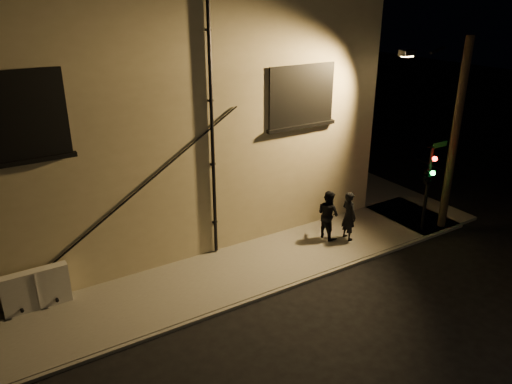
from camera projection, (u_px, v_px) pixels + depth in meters
ground at (312, 279)px, 15.34m from camera, size 90.00×90.00×0.00m
sidewalk at (268, 217)px, 19.36m from camera, size 21.00×16.00×0.12m
building at (112, 97)px, 19.27m from camera, size 16.20×12.23×8.80m
utility_cabinet at (36, 289)px, 13.56m from camera, size 1.75×0.30×1.15m
pedestrian_a at (349, 216)px, 17.25m from camera, size 0.46×0.66×1.76m
pedestrian_b at (328, 214)px, 17.35m from camera, size 0.75×0.92×1.75m
traffic_signal at (428, 175)px, 17.26m from camera, size 1.25×1.91×3.24m
streetlamp_pole at (452, 132)px, 17.20m from camera, size 2.02×1.38×6.91m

